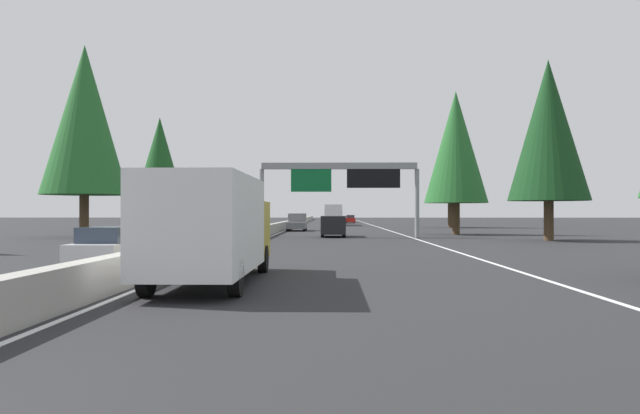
# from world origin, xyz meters

# --- Properties ---
(ground_plane) EXTENTS (320.00, 320.00, 0.00)m
(ground_plane) POSITION_xyz_m (60.00, 0.00, 0.00)
(ground_plane) COLOR #262628
(median_barrier) EXTENTS (180.00, 0.56, 0.90)m
(median_barrier) POSITION_xyz_m (80.00, 0.30, 0.45)
(median_barrier) COLOR #9E9B93
(median_barrier) RESTS_ON ground
(shoulder_stripe_right) EXTENTS (160.00, 0.16, 0.01)m
(shoulder_stripe_right) POSITION_xyz_m (70.00, -11.52, 0.01)
(shoulder_stripe_right) COLOR silver
(shoulder_stripe_right) RESTS_ON ground
(shoulder_stripe_median) EXTENTS (160.00, 0.16, 0.01)m
(shoulder_stripe_median) POSITION_xyz_m (70.00, -0.25, 0.01)
(shoulder_stripe_median) COLOR silver
(shoulder_stripe_median) RESTS_ON ground
(sign_gantry_overhead) EXTENTS (0.50, 12.68, 5.91)m
(sign_gantry_overhead) POSITION_xyz_m (43.74, -6.04, 4.71)
(sign_gantry_overhead) COLOR gray
(sign_gantry_overhead) RESTS_ON ground
(box_truck_distant_b) EXTENTS (8.50, 2.40, 2.95)m
(box_truck_distant_b) POSITION_xyz_m (12.41, -1.92, 1.61)
(box_truck_distant_b) COLOR white
(box_truck_distant_b) RESTS_ON ground
(minivan_distant_a) EXTENTS (5.00, 1.95, 1.69)m
(minivan_distant_a) POSITION_xyz_m (44.91, -5.39, 0.95)
(minivan_distant_a) COLOR black
(minivan_distant_a) RESTS_ON ground
(pickup_far_left) EXTENTS (5.60, 2.00, 1.86)m
(pickup_far_left) POSITION_xyz_m (60.92, -1.56, 0.91)
(pickup_far_left) COLOR slate
(pickup_far_left) RESTS_ON ground
(sedan_near_right) EXTENTS (4.40, 1.80, 1.47)m
(sedan_near_right) POSITION_xyz_m (129.79, -5.39, 0.68)
(sedan_near_right) COLOR silver
(sedan_near_right) RESTS_ON ground
(sedan_mid_center) EXTENTS (4.40, 1.80, 1.47)m
(sedan_mid_center) POSITION_xyz_m (110.95, -8.83, 0.68)
(sedan_mid_center) COLOR red
(sedan_mid_center) RESTS_ON ground
(sedan_far_center) EXTENTS (4.40, 1.80, 1.47)m
(sedan_far_center) POSITION_xyz_m (121.03, -5.51, 0.68)
(sedan_far_center) COLOR silver
(sedan_far_center) RESTS_ON ground
(bus_mid_left) EXTENTS (11.50, 2.55, 3.10)m
(bus_mid_left) POSITION_xyz_m (88.05, -5.55, 1.72)
(bus_mid_left) COLOR white
(bus_mid_left) RESTS_ON ground
(box_truck_far_right) EXTENTS (8.50, 2.40, 2.95)m
(box_truck_far_right) POSITION_xyz_m (106.18, -5.40, 1.61)
(box_truck_far_right) COLOR gold
(box_truck_far_right) RESTS_ON ground
(oncoming_near) EXTENTS (4.40, 1.80, 1.47)m
(oncoming_near) POSITION_xyz_m (17.50, 2.81, 0.68)
(oncoming_near) COLOR silver
(oncoming_near) RESTS_ON ground
(conifer_right_near) EXTENTS (5.61, 5.61, 12.75)m
(conifer_right_near) POSITION_xyz_m (38.47, -20.49, 7.75)
(conifer_right_near) COLOR #4C3823
(conifer_right_near) RESTS_ON ground
(conifer_right_mid) EXTENTS (5.65, 5.65, 12.83)m
(conifer_right_mid) POSITION_xyz_m (50.04, -16.37, 7.80)
(conifer_right_mid) COLOR #4C3823
(conifer_right_mid) RESTS_ON ground
(conifer_right_far) EXTENTS (6.44, 6.44, 14.63)m
(conifer_right_far) POSITION_xyz_m (74.80, -20.73, 8.90)
(conifer_right_far) COLOR #4C3823
(conifer_right_far) RESTS_ON ground
(conifer_left_near) EXTENTS (6.78, 6.78, 15.40)m
(conifer_left_near) POSITION_xyz_m (43.73, 14.50, 9.37)
(conifer_left_near) COLOR #4C3823
(conifer_left_near) RESTS_ON ground
(conifer_left_mid) EXTENTS (5.47, 5.47, 12.43)m
(conifer_left_mid) POSITION_xyz_m (61.97, 13.62, 7.56)
(conifer_left_mid) COLOR #4C3823
(conifer_left_mid) RESTS_ON ground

